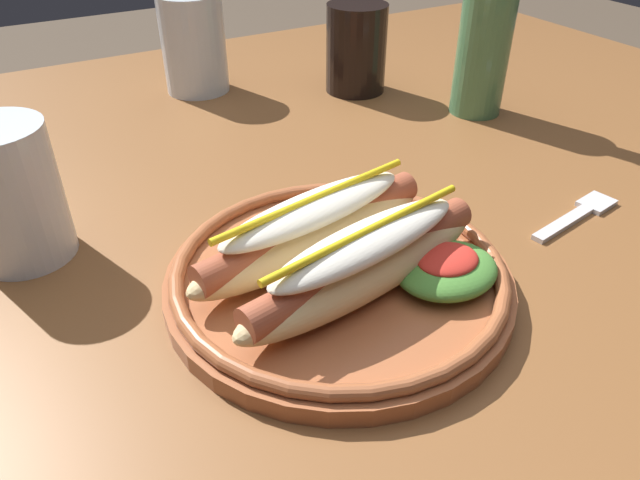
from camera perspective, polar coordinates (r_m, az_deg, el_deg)
The scene contains 7 objects.
dining_table at distance 0.67m, azimuth -1.92°, elevation -0.77°, with size 1.48×1.09×0.74m.
hot_dog_plate at distance 0.47m, azimuth 2.26°, elevation -2.26°, with size 0.28×0.28×0.08m.
fork at distance 0.63m, azimuth 23.67°, elevation 2.34°, with size 0.12×0.04×0.00m.
soda_cup at distance 0.87m, azimuth 3.50°, elevation 17.90°, with size 0.08×0.08×0.12m, color black.
water_cup at distance 0.56m, azimuth -27.64°, elevation 3.91°, with size 0.08×0.08×0.12m, color silver.
extra_cup at distance 0.89m, azimuth -12.06°, elevation 17.95°, with size 0.09×0.09×0.13m, color silver.
glass_bottle at distance 0.81m, azimuth 15.57°, elevation 18.10°, with size 0.07×0.07×0.25m.
Camera 1 is at (-0.25, -0.49, 1.05)m, focal length 33.28 mm.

